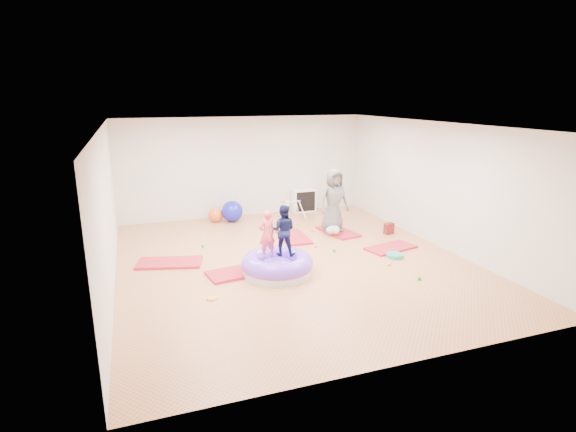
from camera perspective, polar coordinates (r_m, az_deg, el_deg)
name	(u,v)px	position (r m, az deg, el deg)	size (l,w,h in m)	color
room	(293,196)	(9.06, 0.63, 2.59)	(7.01, 8.01, 2.81)	tan
gym_mat_front_left	(240,272)	(8.87, -6.06, -7.09)	(1.27, 0.63, 0.05)	#C72742
gym_mat_mid_left	(170,263)	(9.60, -14.81, -5.75)	(1.29, 0.65, 0.05)	#C72742
gym_mat_center_back	(294,237)	(10.93, 0.74, -2.69)	(1.20, 0.60, 0.05)	#C72742
gym_mat_right	(391,248)	(10.44, 12.92, -3.95)	(1.15, 0.57, 0.05)	#C72742
gym_mat_rear_right	(338,232)	(11.44, 6.35, -1.97)	(1.21, 0.60, 0.05)	#C72742
inflatable_cushion	(277,265)	(8.75, -1.37, -6.30)	(1.40, 1.40, 0.44)	silver
child_pink	(267,231)	(8.49, -2.69, -1.97)	(0.34, 0.22, 0.94)	#FA4B5B
child_navy	(283,228)	(8.61, -0.62, -1.50)	(0.49, 0.38, 1.00)	#0F153A
adult_caregiver	(334,200)	(11.22, 5.83, 2.00)	(0.77, 0.50, 1.57)	#575757
infant	(334,230)	(11.08, 5.81, -1.79)	(0.37, 0.37, 0.22)	#ACB9D7
ball_pit_balls	(319,255)	(9.72, 3.92, -4.95)	(3.61, 3.65, 0.07)	#16A01E
exercise_ball_blue	(232,211)	(12.38, -7.10, 0.60)	(0.58, 0.58, 0.58)	#171ABE
exercise_ball_orange	(216,215)	(12.44, -9.18, 0.15)	(0.40, 0.40, 0.40)	#E95823
infant_play_gym	(292,207)	(12.60, 0.51, 1.19)	(0.66, 0.62, 0.50)	white
cube_shelf	(304,201)	(13.35, 2.04, 1.98)	(0.68, 0.33, 0.68)	white
balance_disc	(395,255)	(9.92, 13.40, -4.90)	(0.36, 0.36, 0.08)	teal
backpack	(389,228)	(11.51, 12.68, -1.56)	(0.24, 0.15, 0.28)	red
yellow_toy	(212,298)	(7.88, -9.61, -10.26)	(0.18, 0.18, 0.03)	#FFA92D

